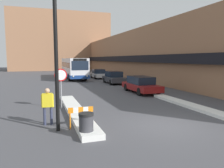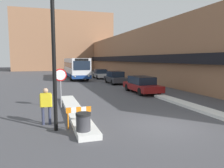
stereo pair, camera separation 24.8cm
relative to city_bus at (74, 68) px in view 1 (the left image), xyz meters
The scene contains 14 objects.
ground_plane 25.56m from the city_bus, 88.80° to the right, with size 160.00×160.00×0.00m, color #47474C.
building_row_right 10.78m from the city_bus, ahead, with size 5.50×60.00×7.30m.
building_backdrop_far 28.04m from the city_bus, 88.88° to the left, with size 26.00×8.00×15.30m.
snow_bank_left 22.13m from the city_bus, 97.98° to the right, with size 0.90×9.04×0.24m.
snow_bank_right 23.24m from the city_bus, 79.72° to the right, with size 0.90×8.40×0.18m.
city_bus is the anchor object (origin of this frame).
parked_car_front 16.59m from the city_bus, 76.96° to the right, with size 1.93×4.81×1.46m.
parked_car_middle 9.28m from the city_bus, 66.13° to the right, with size 1.89×4.20×1.51m.
parked_car_back 3.97m from the city_bus, 13.92° to the right, with size 1.84×4.26×1.43m.
stop_sign 20.85m from the city_bus, 100.23° to the right, with size 0.76×0.08×2.45m.
street_lamp 25.11m from the city_bus, 99.07° to the right, with size 1.46×0.36×6.60m.
pedestrian 24.15m from the city_bus, 100.97° to the right, with size 0.55×0.26×1.71m.
trash_bin 26.01m from the city_bus, 97.14° to the right, with size 0.59×0.59×0.95m.
construction_barricade 24.86m from the city_bus, 97.48° to the right, with size 1.10×0.06×0.94m.
Camera 1 is at (-5.37, -8.43, 3.03)m, focal length 35.00 mm.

